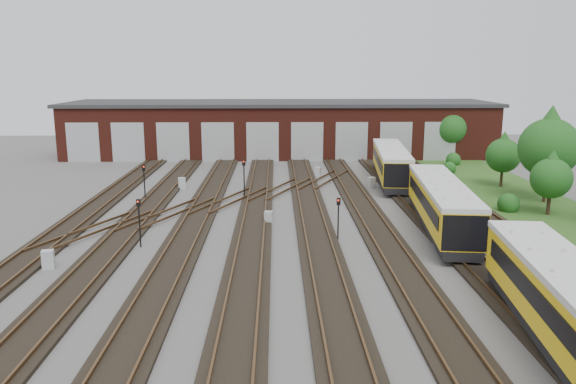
{
  "coord_description": "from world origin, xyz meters",
  "views": [
    {
      "loc": [
        -0.49,
        -28.65,
        10.17
      ],
      "look_at": [
        0.31,
        8.61,
        2.0
      ],
      "focal_mm": 35.0,
      "sensor_mm": 36.0,
      "label": 1
    }
  ],
  "objects": [
    {
      "name": "relay_cabinet_3",
      "position": [
        3.54,
        24.76,
        0.46
      ],
      "size": [
        0.69,
        0.64,
        0.92
      ],
      "primitive_type": "cube",
      "rotation": [
        0.0,
        0.0,
        -0.42
      ],
      "color": "#A9ACAF",
      "rests_on": "ground"
    },
    {
      "name": "tree_0",
      "position": [
        19.38,
        35.0,
        4.03
      ],
      "size": [
        3.79,
        3.79,
        6.28
      ],
      "color": "#322016",
      "rests_on": "ground"
    },
    {
      "name": "ground",
      "position": [
        0.0,
        0.0,
        0.0
      ],
      "size": [
        120.0,
        120.0,
        0.0
      ],
      "primitive_type": "plane",
      "color": "#484643",
      "rests_on": "ground"
    },
    {
      "name": "relay_cabinet_4",
      "position": [
        7.84,
        19.26,
        0.48
      ],
      "size": [
        0.72,
        0.67,
        0.96
      ],
      "primitive_type": "cube",
      "rotation": [
        0.0,
        0.0,
        0.41
      ],
      "color": "#A9ACAF",
      "rests_on": "ground"
    },
    {
      "name": "relay_cabinet_2",
      "position": [
        -1.01,
        7.69,
        0.44
      ],
      "size": [
        0.61,
        0.55,
        0.88
      ],
      "primitive_type": "cube",
      "rotation": [
        0.0,
        0.0,
        -0.22
      ],
      "color": "#A9ACAF",
      "rests_on": "ground"
    },
    {
      "name": "bush_2",
      "position": [
        18.71,
        31.03,
        0.8
      ],
      "size": [
        1.6,
        1.6,
        1.6
      ],
      "primitive_type": "sphere",
      "color": "#144714",
      "rests_on": "ground"
    },
    {
      "name": "metro_train",
      "position": [
        10.0,
        5.74,
        1.79
      ],
      "size": [
        4.02,
        46.03,
        2.86
      ],
      "rotation": [
        0.0,
        0.0,
        -0.11
      ],
      "color": "black",
      "rests_on": "ground"
    },
    {
      "name": "tree_2",
      "position": [
        20.39,
        13.49,
        4.85
      ],
      "size": [
        4.56,
        4.56,
        7.55
      ],
      "color": "#322016",
      "rests_on": "ground"
    },
    {
      "name": "maintenance_shed",
      "position": [
        -0.01,
        39.97,
        3.2
      ],
      "size": [
        51.0,
        12.5,
        6.35
      ],
      "color": "#521D14",
      "rests_on": "ground"
    },
    {
      "name": "relay_cabinet_0",
      "position": [
        -12.37,
        -0.68,
        0.5
      ],
      "size": [
        0.7,
        0.62,
        0.99
      ],
      "primitive_type": "cube",
      "rotation": [
        0.0,
        0.0,
        0.24
      ],
      "color": "#A9ACAF",
      "rests_on": "ground"
    },
    {
      "name": "signal_mast_3",
      "position": [
        3.25,
        4.07,
        1.68
      ],
      "size": [
        0.25,
        0.24,
        2.61
      ],
      "rotation": [
        0.0,
        0.0,
        -0.31
      ],
      "color": "black",
      "rests_on": "ground"
    },
    {
      "name": "signal_mast_2",
      "position": [
        -3.05,
        15.14,
        2.04
      ],
      "size": [
        0.26,
        0.24,
        3.21
      ],
      "rotation": [
        0.0,
        0.0,
        -0.14
      ],
      "color": "black",
      "rests_on": "ground"
    },
    {
      "name": "tree_1",
      "position": [
        19.35,
        19.41,
        3.17
      ],
      "size": [
        2.98,
        2.98,
        4.94
      ],
      "color": "#322016",
      "rests_on": "ground"
    },
    {
      "name": "relay_cabinet_1",
      "position": [
        -8.67,
        19.15,
        0.5
      ],
      "size": [
        0.7,
        0.62,
        1.0
      ],
      "primitive_type": "cube",
      "rotation": [
        0.0,
        0.0,
        0.23
      ],
      "color": "#A9ACAF",
      "rests_on": "ground"
    },
    {
      "name": "track_network",
      "position": [
        -0.17,
        0.59,
        0.11
      ],
      "size": [
        30.4,
        70.0,
        0.33
      ],
      "color": "black",
      "rests_on": "ground"
    },
    {
      "name": "tree_3",
      "position": [
        18.84,
        9.62,
        3.02
      ],
      "size": [
        2.84,
        2.84,
        4.71
      ],
      "color": "#322016",
      "rests_on": "ground"
    },
    {
      "name": "signal_mast_1",
      "position": [
        -8.42,
        2.83,
        1.83
      ],
      "size": [
        0.22,
        0.21,
        2.89
      ],
      "rotation": [
        0.0,
        0.0,
        -0.09
      ],
      "color": "black",
      "rests_on": "ground"
    },
    {
      "name": "bush_1",
      "position": [
        16.86,
        26.36,
        0.67
      ],
      "size": [
        1.34,
        1.34,
        1.34
      ],
      "primitive_type": "sphere",
      "color": "#144714",
      "rests_on": "ground"
    },
    {
      "name": "signal_mast_0",
      "position": [
        -10.9,
        14.94,
        1.85
      ],
      "size": [
        0.29,
        0.28,
        2.86
      ],
      "rotation": [
        0.0,
        0.0,
        0.37
      ],
      "color": "black",
      "rests_on": "ground"
    },
    {
      "name": "bush_0",
      "position": [
        16.47,
        10.79,
        0.79
      ],
      "size": [
        1.57,
        1.57,
        1.57
      ],
      "primitive_type": "sphere",
      "color": "#144714",
      "rests_on": "ground"
    },
    {
      "name": "grass_verge",
      "position": [
        19.0,
        10.0,
        0.03
      ],
      "size": [
        8.0,
        55.0,
        0.05
      ],
      "primitive_type": "cube",
      "color": "#234717",
      "rests_on": "ground"
    }
  ]
}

